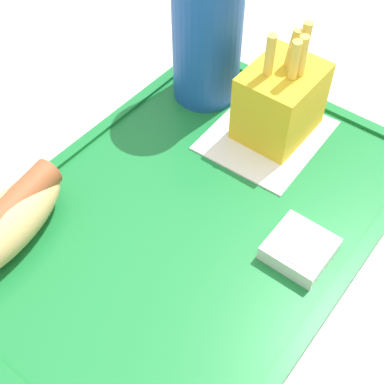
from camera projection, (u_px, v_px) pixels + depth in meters
The scene contains 7 objects.
dining_table at pixel (199, 342), 0.83m from camera, with size 1.30×1.19×0.78m.
food_tray at pixel (192, 216), 0.49m from camera, with size 0.42×0.30×0.01m.
paper_napkin at pixel (266, 135), 0.55m from camera, with size 0.13×0.11×0.00m.
soda_cup at pixel (207, 26), 0.53m from camera, with size 0.07×0.07×0.20m.
hot_dog_far at pixel (6, 223), 0.45m from camera, with size 0.14×0.07×0.05m.
fries_carton at pixel (281, 100), 0.53m from camera, with size 0.08×0.06×0.12m.
sauce_cup_mayo at pixel (300, 248), 0.45m from camera, with size 0.05×0.05×0.02m.
Camera 1 is at (-0.28, -0.21, 1.18)m, focal length 50.00 mm.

